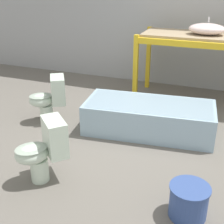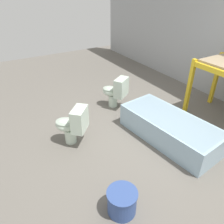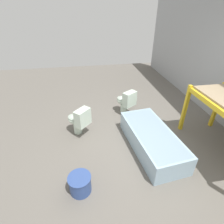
% 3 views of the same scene
% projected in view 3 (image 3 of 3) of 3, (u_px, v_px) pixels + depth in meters
% --- Properties ---
extents(ground_plane, '(12.00, 12.00, 0.00)m').
position_uv_depth(ground_plane, '(145.00, 151.00, 3.52)').
color(ground_plane, '#666059').
extents(bathtub_main, '(1.77, 0.92, 0.41)m').
position_uv_depth(bathtub_main, '(152.00, 138.00, 3.50)').
color(bathtub_main, '#99B7CC').
rests_on(bathtub_main, ground_plane).
extents(toilet_near, '(0.60, 0.53, 0.66)m').
position_uv_depth(toilet_near, '(126.00, 101.00, 4.58)').
color(toilet_near, silver).
rests_on(toilet_near, ground_plane).
extents(toilet_far, '(0.58, 0.59, 0.66)m').
position_uv_depth(toilet_far, '(79.00, 120.00, 3.83)').
color(toilet_far, silver).
rests_on(toilet_far, ground_plane).
extents(bucket_white, '(0.36, 0.36, 0.31)m').
position_uv_depth(bucket_white, '(80.00, 184.00, 2.70)').
color(bucket_white, '#334C8C').
rests_on(bucket_white, ground_plane).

